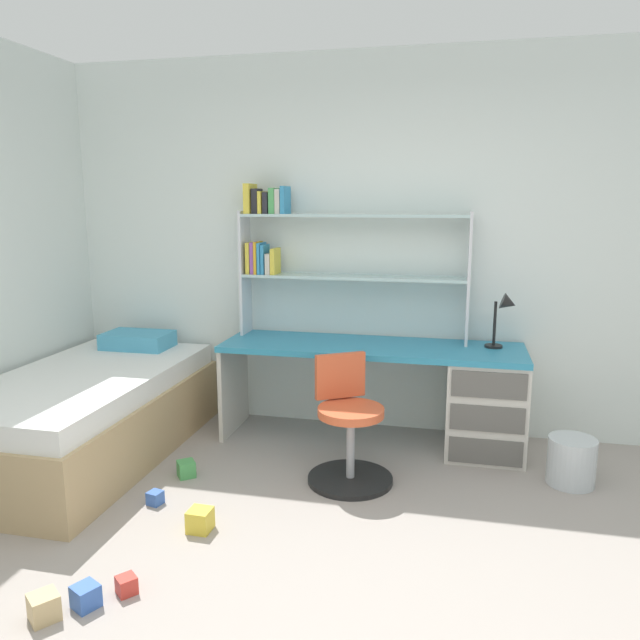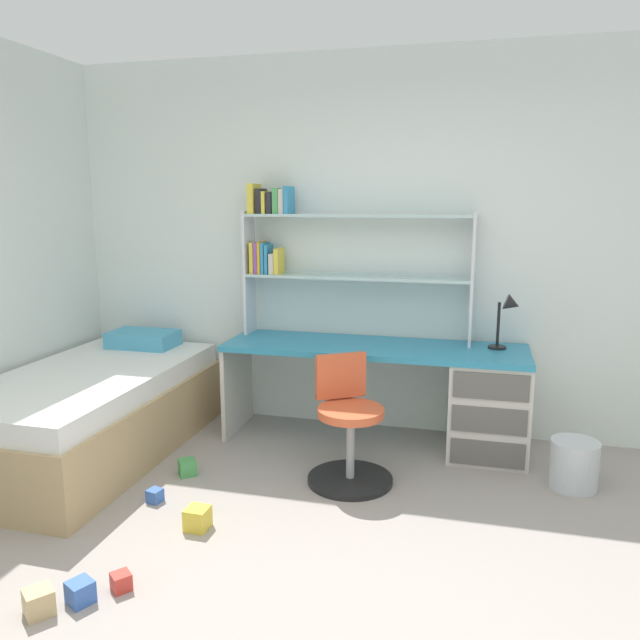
# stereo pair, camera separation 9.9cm
# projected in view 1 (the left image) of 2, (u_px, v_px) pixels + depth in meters

# --- Properties ---
(ground_plane) EXTENTS (5.91, 5.59, 0.02)m
(ground_plane) POSITION_uv_depth(u_px,v_px,m) (322.00, 628.00, 2.46)
(ground_plane) COLOR #9E938C
(room_shell) EXTENTS (5.91, 5.59, 2.72)m
(room_shell) POSITION_uv_depth(u_px,v_px,m) (167.00, 257.00, 3.61)
(room_shell) COLOR silver
(room_shell) RESTS_ON ground_plane
(desk) EXTENTS (2.08, 0.61, 0.70)m
(desk) POSITION_uv_depth(u_px,v_px,m) (451.00, 392.00, 4.17)
(desk) COLOR teal
(desk) RESTS_ON ground_plane
(bookshelf_hutch) EXTENTS (1.64, 0.22, 1.10)m
(bookshelf_hutch) POSITION_uv_depth(u_px,v_px,m) (318.00, 245.00, 4.37)
(bookshelf_hutch) COLOR silver
(bookshelf_hutch) RESTS_ON desk
(desk_lamp) EXTENTS (0.20, 0.16, 0.38)m
(desk_lamp) POSITION_uv_depth(u_px,v_px,m) (505.00, 312.00, 4.06)
(desk_lamp) COLOR black
(desk_lamp) RESTS_ON desk
(swivel_chair) EXTENTS (0.52, 0.52, 0.76)m
(swivel_chair) POSITION_uv_depth(u_px,v_px,m) (349.00, 434.00, 3.70)
(swivel_chair) COLOR black
(swivel_chair) RESTS_ON ground_plane
(bed_platform) EXTENTS (1.06, 1.96, 0.69)m
(bed_platform) POSITION_uv_depth(u_px,v_px,m) (86.00, 414.00, 4.07)
(bed_platform) COLOR tan
(bed_platform) RESTS_ON ground_plane
(waste_bin) EXTENTS (0.28, 0.28, 0.29)m
(waste_bin) POSITION_uv_depth(u_px,v_px,m) (571.00, 461.00, 3.68)
(waste_bin) COLOR silver
(waste_bin) RESTS_ON ground_plane
(toy_block_green_0) EXTENTS (0.14, 0.14, 0.10)m
(toy_block_green_0) POSITION_uv_depth(u_px,v_px,m) (186.00, 469.00, 3.79)
(toy_block_green_0) COLOR #479E51
(toy_block_green_0) RESTS_ON ground_plane
(toy_block_red_1) EXTENTS (0.11, 0.11, 0.08)m
(toy_block_red_1) POSITION_uv_depth(u_px,v_px,m) (127.00, 585.00, 2.66)
(toy_block_red_1) COLOR red
(toy_block_red_1) RESTS_ON ground_plane
(toy_block_blue_2) EXTENTS (0.09, 0.09, 0.08)m
(toy_block_blue_2) POSITION_uv_depth(u_px,v_px,m) (155.00, 498.00, 3.44)
(toy_block_blue_2) COLOR #3860B7
(toy_block_blue_2) RESTS_ON ground_plane
(toy_block_yellow_3) EXTENTS (0.12, 0.12, 0.12)m
(toy_block_yellow_3) POSITION_uv_depth(u_px,v_px,m) (200.00, 520.00, 3.16)
(toy_block_yellow_3) COLOR gold
(toy_block_yellow_3) RESTS_ON ground_plane
(toy_block_natural_4) EXTENTS (0.15, 0.15, 0.11)m
(toy_block_natural_4) POSITION_uv_depth(u_px,v_px,m) (44.00, 607.00, 2.49)
(toy_block_natural_4) COLOR tan
(toy_block_natural_4) RESTS_ON ground_plane
(toy_block_blue_5) EXTENTS (0.13, 0.13, 0.10)m
(toy_block_blue_5) POSITION_uv_depth(u_px,v_px,m) (86.00, 596.00, 2.57)
(toy_block_blue_5) COLOR #3860B7
(toy_block_blue_5) RESTS_ON ground_plane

